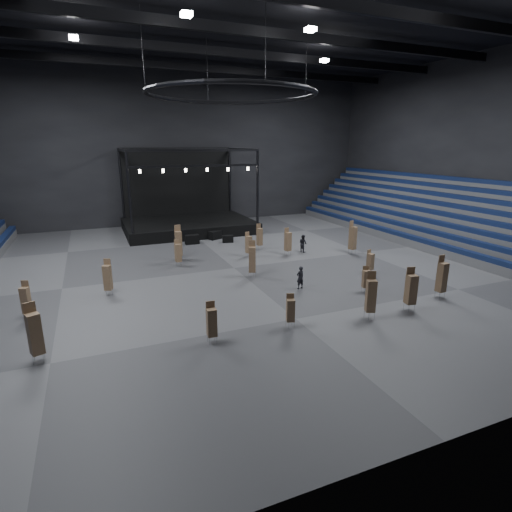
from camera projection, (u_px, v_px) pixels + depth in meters
name	position (u px, v px, depth m)	size (l,w,h in m)	color
floor	(234.00, 268.00, 31.93)	(50.00, 50.00, 0.00)	#4A4A4D
ceiling	(230.00, 15.00, 27.09)	(50.00, 42.00, 0.20)	black
wall_back	(175.00, 149.00, 48.20)	(50.00, 0.20, 18.00)	black
wall_front	(487.00, 164.00, 10.82)	(50.00, 0.20, 18.00)	black
wall_right	(475.00, 150.00, 38.73)	(0.20, 42.00, 18.00)	black
bleachers_right	(450.00, 225.00, 39.92)	(7.20, 40.00, 6.40)	#515254
stage	(187.00, 217.00, 45.99)	(14.00, 10.00, 9.20)	black
truss_ring	(231.00, 94.00, 28.44)	(12.30, 12.30, 5.15)	black
roof_girders	(230.00, 28.00, 27.31)	(49.00, 30.35, 0.70)	black
floodlights	(252.00, 22.00, 23.91)	(28.60, 16.60, 0.25)	white
flight_case_left	(192.00, 239.00, 39.58)	(1.36, 0.68, 0.91)	black
flight_case_mid	(228.00, 239.00, 40.23)	(1.07, 0.54, 0.72)	black
flight_case_right	(215.00, 235.00, 41.59)	(1.31, 0.66, 0.87)	black
chair_stack_0	(370.00, 261.00, 30.16)	(0.53, 0.53, 1.91)	silver
chair_stack_1	(259.00, 236.00, 37.42)	(0.50, 0.50, 2.41)	silver
chair_stack_2	(252.00, 259.00, 29.40)	(0.65, 0.65, 2.77)	silver
chair_stack_3	(411.00, 289.00, 23.39)	(0.63, 0.63, 2.64)	silver
chair_stack_4	(288.00, 241.00, 35.38)	(0.60, 0.60, 2.46)	silver
chair_stack_5	(35.00, 333.00, 17.72)	(0.69, 0.69, 2.85)	silver
chair_stack_6	(249.00, 244.00, 34.82)	(0.57, 0.57, 2.22)	silver
chair_stack_7	(442.00, 276.00, 25.40)	(0.52, 0.52, 2.80)	silver
chair_stack_8	(178.00, 252.00, 32.19)	(0.52, 0.52, 2.19)	silver
chair_stack_9	(353.00, 237.00, 35.66)	(0.70, 0.70, 3.02)	silver
chair_stack_10	(108.00, 277.00, 25.84)	(0.60, 0.60, 2.44)	silver
chair_stack_11	(179.00, 243.00, 33.67)	(0.56, 0.56, 3.04)	silver
chair_stack_12	(212.00, 322.00, 19.58)	(0.49, 0.49, 2.15)	silver
chair_stack_13	(26.00, 300.00, 22.34)	(0.53, 0.53, 2.23)	silver
chair_stack_14	(371.00, 295.00, 22.32)	(0.67, 0.67, 2.75)	silver
chair_stack_15	(290.00, 310.00, 21.34)	(0.54, 0.54, 1.88)	silver
chair_stack_16	(366.00, 278.00, 26.44)	(0.52, 0.52, 1.80)	silver
man_center	(300.00, 278.00, 27.15)	(0.58, 0.38, 1.59)	black
crew_member	(303.00, 243.00, 36.53)	(0.79, 0.61, 1.62)	black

